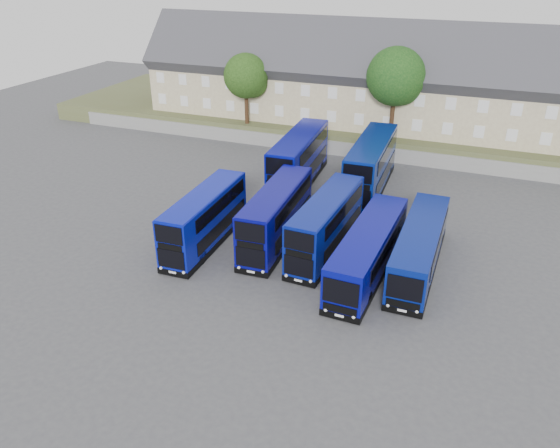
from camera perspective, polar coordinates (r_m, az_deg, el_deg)
The scene contains 13 objects.
ground at distance 36.83m, azimuth 0.25°, elevation -5.10°, with size 120.00×120.00×0.00m, color #444449.
retaining_wall at distance 57.47m, azimuth 9.05°, elevation 7.46°, with size 70.00×0.40×1.50m, color slate.
earth_bank at distance 66.76m, azimuth 11.08°, elevation 10.25°, with size 80.00×20.00×2.00m, color brown.
terrace_row at distance 62.20m, azimuth 7.99°, elevation 14.61°, with size 48.00×10.40×11.20m.
dd_front_left at distance 39.81m, azimuth -7.86°, elevation 0.42°, with size 2.60×10.04×3.96m.
dd_front_mid at distance 39.67m, azimuth -0.40°, elevation 0.72°, with size 2.88×10.50×4.13m.
dd_front_right at distance 38.62m, azimuth 4.83°, elevation -0.21°, with size 2.82×10.29×4.05m.
dd_rear_left at distance 50.02m, azimuth 1.97°, elevation 6.65°, with size 3.30×11.63×4.57m.
dd_rear_right at distance 49.09m, azimuth 9.43°, elevation 5.93°, with size 3.08×11.73×4.63m.
coach_east_a at distance 36.50m, azimuth 9.19°, elevation -2.90°, with size 2.96×11.95×3.24m.
coach_east_b at distance 37.62m, azimuth 14.34°, elevation -2.55°, with size 2.44×11.58×3.16m.
tree_west at distance 61.07m, azimuth -3.43°, elevation 15.03°, with size 4.80×4.80×7.65m.
tree_mid at distance 56.67m, azimuth 12.15°, elevation 14.62°, with size 5.76×5.76×9.18m.
Camera 1 is at (11.31, -29.15, 19.46)m, focal length 35.00 mm.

